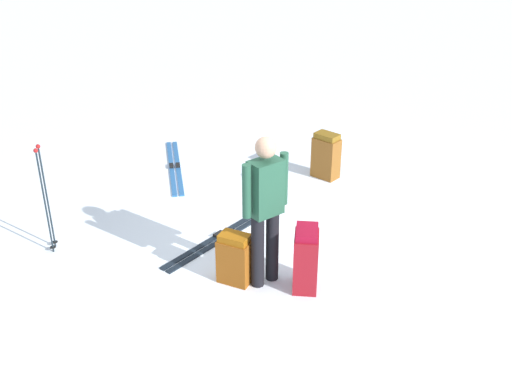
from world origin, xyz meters
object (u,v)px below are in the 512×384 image
(ski_pair_near, at_px, (222,237))
(ski_pair_far, at_px, (175,167))
(backpack_large_dark, at_px, (306,259))
(backpack_small_spare, at_px, (235,259))
(thermos_bottle, at_px, (267,174))
(ski_poles_planted_near, at_px, (45,194))
(backpack_bright, at_px, (326,156))
(skier_standing, at_px, (265,205))

(ski_pair_near, height_order, ski_pair_far, same)
(backpack_large_dark, relative_size, backpack_small_spare, 1.23)
(ski_pair_near, bearing_deg, thermos_bottle, 170.50)
(thermos_bottle, bearing_deg, ski_pair_near, -9.50)
(ski_poles_planted_near, bearing_deg, backpack_bright, 131.36)
(ski_pair_far, xyz_separation_m, ski_poles_planted_near, (2.52, -0.69, 0.72))
(ski_pair_far, height_order, backpack_bright, backpack_bright)
(ski_pair_far, distance_m, backpack_large_dark, 3.59)
(skier_standing, xyz_separation_m, ski_pair_near, (-0.80, -0.69, -0.94))
(ski_pair_far, relative_size, ski_poles_planted_near, 1.45)
(backpack_large_dark, bearing_deg, ski_pair_near, -125.84)
(backpack_small_spare, bearing_deg, backpack_bright, 165.86)
(ski_pair_near, distance_m, backpack_large_dark, 1.44)
(backpack_bright, relative_size, ski_poles_planted_near, 0.52)
(ski_pair_far, distance_m, ski_poles_planted_near, 2.71)
(ski_pair_near, bearing_deg, backpack_bright, 151.36)
(ski_pair_far, distance_m, thermos_bottle, 1.51)
(ski_pair_far, relative_size, thermos_bottle, 7.40)
(ski_poles_planted_near, bearing_deg, backpack_small_spare, 84.35)
(backpack_small_spare, height_order, ski_poles_planted_near, ski_poles_planted_near)
(ski_pair_far, distance_m, backpack_small_spare, 3.18)
(backpack_bright, bearing_deg, ski_poles_planted_near, -48.64)
(backpack_small_spare, height_order, thermos_bottle, backpack_small_spare)
(ski_pair_near, bearing_deg, skier_standing, 40.65)
(ski_pair_near, relative_size, ski_poles_planted_near, 1.33)
(ski_poles_planted_near, relative_size, thermos_bottle, 5.10)
(thermos_bottle, bearing_deg, backpack_large_dark, 19.21)
(skier_standing, relative_size, ski_pair_near, 0.96)
(ski_poles_planted_near, bearing_deg, ski_pair_near, 108.54)
(ski_poles_planted_near, height_order, thermos_bottle, ski_poles_planted_near)
(backpack_large_dark, relative_size, ski_poles_planted_near, 0.55)
(backpack_large_dark, distance_m, backpack_bright, 2.81)
(ski_pair_near, xyz_separation_m, ski_poles_planted_near, (0.64, -1.90, 0.72))
(backpack_small_spare, xyz_separation_m, thermos_bottle, (-2.51, -0.09, -0.16))
(skier_standing, bearing_deg, backpack_large_dark, 88.05)
(ski_pair_far, relative_size, backpack_small_spare, 3.27)
(backpack_large_dark, bearing_deg, backpack_bright, -179.10)
(skier_standing, xyz_separation_m, backpack_bright, (-2.80, 0.40, -0.62))
(backpack_large_dark, bearing_deg, backpack_small_spare, -86.75)
(backpack_small_spare, xyz_separation_m, ski_poles_planted_near, (-0.22, -2.27, 0.45))
(skier_standing, relative_size, backpack_large_dark, 2.35)
(backpack_large_dark, xyz_separation_m, ski_poles_planted_near, (-0.18, -3.03, 0.38))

